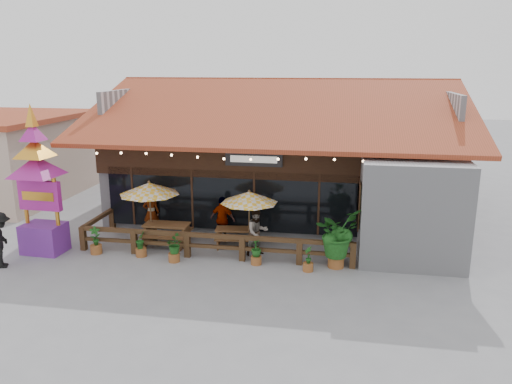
% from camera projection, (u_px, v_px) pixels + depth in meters
% --- Properties ---
extents(ground, '(100.00, 100.00, 0.00)m').
position_uv_depth(ground, '(259.00, 256.00, 17.91)').
color(ground, gray).
rests_on(ground, ground).
extents(restaurant_building, '(15.50, 14.73, 6.09)m').
position_uv_depth(restaurant_building, '(288.00, 162.00, 23.62)').
color(restaurant_building, '#BBBBC1').
rests_on(restaurant_building, ground).
extents(patio_railing, '(10.00, 2.60, 0.92)m').
position_uv_depth(patio_railing, '(196.00, 239.00, 17.88)').
color(patio_railing, '#4A2F1A').
rests_on(patio_railing, ground).
extents(umbrella_left, '(2.58, 2.58, 2.44)m').
position_uv_depth(umbrella_left, '(149.00, 189.00, 18.80)').
color(umbrella_left, brown).
rests_on(umbrella_left, ground).
extents(umbrella_right, '(2.71, 2.71, 2.27)m').
position_uv_depth(umbrella_right, '(249.00, 198.00, 18.16)').
color(umbrella_right, brown).
rests_on(umbrella_right, ground).
extents(picnic_table_left, '(1.73, 1.50, 0.82)m').
position_uv_depth(picnic_table_left, '(167.00, 230.00, 18.97)').
color(picnic_table_left, brown).
rests_on(picnic_table_left, ground).
extents(picnic_table_right, '(1.56, 1.39, 0.68)m').
position_uv_depth(picnic_table_right, '(235.00, 234.00, 18.86)').
color(picnic_table_right, brown).
rests_on(picnic_table_right, ground).
extents(thai_sign_tower, '(2.24, 2.24, 5.81)m').
position_uv_depth(thai_sign_tower, '(37.00, 170.00, 17.56)').
color(thai_sign_tower, '#6D2892').
rests_on(thai_sign_tower, ground).
extents(tropical_plant, '(1.91, 1.96, 2.05)m').
position_uv_depth(tropical_plant, '(337.00, 234.00, 16.66)').
color(tropical_plant, brown).
rests_on(tropical_plant, ground).
extents(diner_a, '(0.72, 0.55, 1.77)m').
position_uv_depth(diner_a, '(151.00, 213.00, 20.06)').
color(diner_a, '#321E10').
rests_on(diner_a, ground).
extents(diner_b, '(1.06, 1.01, 1.72)m').
position_uv_depth(diner_b, '(257.00, 232.00, 17.84)').
color(diner_b, '#321E10').
rests_on(diner_b, ground).
extents(diner_c, '(1.11, 0.67, 1.77)m').
position_uv_depth(diner_c, '(223.00, 219.00, 19.25)').
color(diner_c, '#321E10').
rests_on(diner_c, ground).
extents(pedestrian, '(1.22, 1.43, 1.92)m').
position_uv_depth(pedestrian, '(1.00, 240.00, 16.75)').
color(pedestrian, black).
rests_on(pedestrian, ground).
extents(planter_a, '(0.44, 0.42, 1.02)m').
position_uv_depth(planter_a, '(96.00, 242.00, 18.05)').
color(planter_a, brown).
rests_on(planter_a, ground).
extents(planter_b, '(0.39, 0.43, 0.95)m').
position_uv_depth(planter_b, '(141.00, 245.00, 17.79)').
color(planter_b, brown).
rests_on(planter_b, ground).
extents(planter_c, '(0.75, 0.77, 0.97)m').
position_uv_depth(planter_c, '(174.00, 247.00, 17.28)').
color(planter_c, brown).
rests_on(planter_c, ground).
extents(planter_d, '(0.47, 0.47, 0.90)m').
position_uv_depth(planter_d, '(256.00, 252.00, 17.07)').
color(planter_d, brown).
rests_on(planter_d, ground).
extents(planter_e, '(0.35, 0.36, 0.87)m').
position_uv_depth(planter_e, '(308.00, 261.00, 16.54)').
color(planter_e, brown).
rests_on(planter_e, ground).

